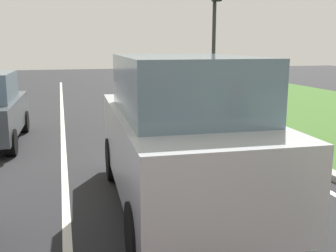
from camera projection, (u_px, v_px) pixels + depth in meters
The scene contains 6 objects.
ground_plane at pixel (89, 134), 11.00m from camera, with size 60.00×60.00×0.00m, color #262628.
lane_line_center at pixel (63, 136), 10.82m from camera, with size 0.12×32.00×0.01m, color silver.
lane_line_right_edge at pixel (211, 127), 11.91m from camera, with size 0.12×32.00×0.01m, color silver.
curb_right at pixel (227, 125), 12.02m from camera, with size 0.24×48.00×0.12m, color #9E9B93.
car_suv_ahead at pixel (181, 133), 5.82m from camera, with size 2.11×4.57×2.28m.
traffic_light_near_right at pixel (215, 16), 14.91m from camera, with size 0.32×0.50×5.12m.
Camera 1 is at (-0.67, 3.07, 2.43)m, focal length 42.64 mm.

